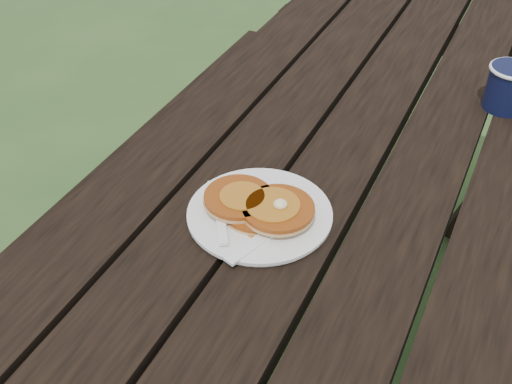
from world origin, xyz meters
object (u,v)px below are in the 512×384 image
at_px(picnic_table, 342,264).
at_px(coffee_cup, 509,85).
at_px(plate, 260,214).
at_px(pancake_stack, 259,205).

height_order(picnic_table, coffee_cup, coffee_cup).
xyz_separation_m(picnic_table, coffee_cup, (0.25, 0.21, 0.44)).
height_order(picnic_table, plate, plate).
xyz_separation_m(plate, pancake_stack, (-0.00, -0.00, 0.02)).
bearing_deg(pancake_stack, picnic_table, 78.71).
height_order(plate, coffee_cup, coffee_cup).
bearing_deg(plate, coffee_cup, 59.63).
distance_m(picnic_table, pancake_stack, 0.53).
relative_size(plate, coffee_cup, 2.47).
height_order(pancake_stack, coffee_cup, coffee_cup).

